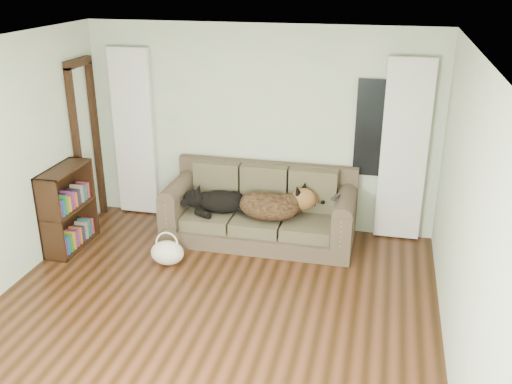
% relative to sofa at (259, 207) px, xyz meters
% --- Properties ---
extents(floor, '(5.00, 5.00, 0.00)m').
position_rel_sofa_xyz_m(floor, '(-0.12, -1.97, -0.45)').
color(floor, black).
rests_on(floor, ground).
extents(ceiling, '(5.00, 5.00, 0.00)m').
position_rel_sofa_xyz_m(ceiling, '(-0.12, -1.97, 2.15)').
color(ceiling, white).
rests_on(ceiling, ground).
extents(wall_back, '(4.50, 0.04, 2.60)m').
position_rel_sofa_xyz_m(wall_back, '(-0.12, 0.53, 0.85)').
color(wall_back, silver).
rests_on(wall_back, ground).
extents(wall_right, '(0.04, 5.00, 2.60)m').
position_rel_sofa_xyz_m(wall_right, '(2.13, -1.97, 0.85)').
color(wall_right, silver).
rests_on(wall_right, ground).
extents(curtain_left, '(0.55, 0.08, 2.25)m').
position_rel_sofa_xyz_m(curtain_left, '(-1.82, 0.45, 0.70)').
color(curtain_left, silver).
rests_on(curtain_left, ground).
extents(curtain_right, '(0.55, 0.08, 2.25)m').
position_rel_sofa_xyz_m(curtain_right, '(1.68, 0.45, 0.70)').
color(curtain_right, silver).
rests_on(curtain_right, ground).
extents(window_pane, '(0.50, 0.03, 1.20)m').
position_rel_sofa_xyz_m(window_pane, '(1.33, 0.50, 0.95)').
color(window_pane, black).
rests_on(window_pane, wall_back).
extents(door_casing, '(0.07, 0.60, 2.10)m').
position_rel_sofa_xyz_m(door_casing, '(-2.32, 0.07, 0.60)').
color(door_casing, black).
rests_on(door_casing, ground).
extents(sofa, '(2.34, 1.01, 0.96)m').
position_rel_sofa_xyz_m(sofa, '(0.00, 0.00, 0.00)').
color(sofa, '#4D4032').
rests_on(sofa, floor).
extents(dog_black_lab, '(0.62, 0.44, 0.26)m').
position_rel_sofa_xyz_m(dog_black_lab, '(-0.53, -0.03, 0.03)').
color(dog_black_lab, black).
rests_on(dog_black_lab, sofa).
extents(dog_shepherd, '(0.82, 0.60, 0.34)m').
position_rel_sofa_xyz_m(dog_shepherd, '(0.19, -0.06, 0.04)').
color(dog_shepherd, black).
rests_on(dog_shepherd, sofa).
extents(tv_remote, '(0.09, 0.18, 0.02)m').
position_rel_sofa_xyz_m(tv_remote, '(0.94, -0.17, 0.28)').
color(tv_remote, black).
rests_on(tv_remote, sofa).
extents(tote_bag, '(0.46, 0.40, 0.28)m').
position_rel_sofa_xyz_m(tote_bag, '(-0.90, -0.86, -0.29)').
color(tote_bag, white).
rests_on(tote_bag, floor).
extents(bookshelf, '(0.33, 0.83, 1.02)m').
position_rel_sofa_xyz_m(bookshelf, '(-2.21, -0.71, 0.05)').
color(bookshelf, black).
rests_on(bookshelf, floor).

